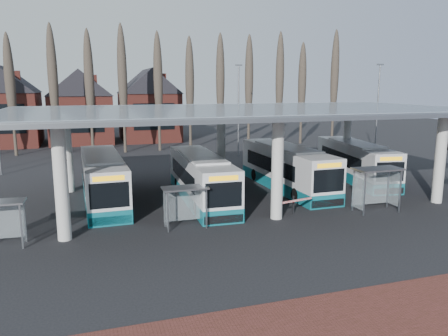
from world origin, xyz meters
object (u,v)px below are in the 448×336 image
object	(u,v)px
bus_1	(201,179)
bus_2	(286,168)
bus_3	(355,162)
shelter_1	(185,198)
shelter_2	(376,180)
bus_0	(103,179)

from	to	relation	value
bus_1	bus_2	bearing A→B (deg)	13.36
bus_3	shelter_1	world-z (taller)	bus_3
bus_3	bus_2	bearing A→B (deg)	-160.35
bus_1	shelter_2	world-z (taller)	bus_1
bus_1	bus_2	size ratio (longest dim) A/B	0.97
shelter_2	shelter_1	bearing A→B (deg)	178.53
bus_1	shelter_1	bearing A→B (deg)	-111.47
bus_3	shelter_1	size ratio (longest dim) A/B	4.63
bus_2	shelter_1	world-z (taller)	bus_2
bus_0	shelter_2	distance (m)	18.13
bus_2	bus_1	bearing A→B (deg)	-169.61
bus_2	shelter_1	size ratio (longest dim) A/B	4.77
bus_0	bus_3	world-z (taller)	bus_0
bus_2	shelter_1	distance (m)	11.82
bus_0	bus_2	xyz separation A→B (m)	(13.70, -0.42, 0.04)
bus_3	shelter_1	distance (m)	18.55
bus_0	shelter_1	distance (m)	8.40
bus_0	shelter_1	xyz separation A→B (m)	(4.11, -7.33, 0.17)
bus_2	bus_0	bearing A→B (deg)	177.46
bus_0	shelter_1	bearing A→B (deg)	-61.81
bus_2	bus_3	size ratio (longest dim) A/B	1.03
bus_1	bus_3	world-z (taller)	bus_1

